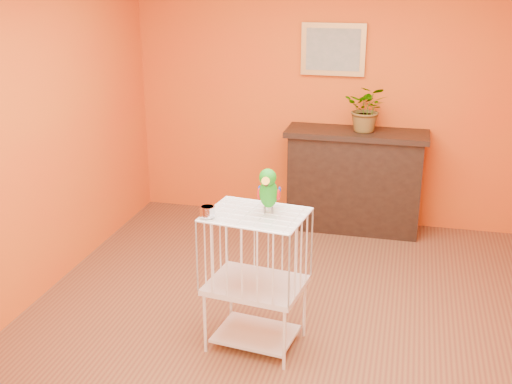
# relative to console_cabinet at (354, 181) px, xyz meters

# --- Properties ---
(ground) EXTENTS (4.50, 4.50, 0.00)m
(ground) POSITION_rel_console_cabinet_xyz_m (-0.28, -2.01, -0.51)
(ground) COLOR brown
(ground) RESTS_ON ground
(room_shell) EXTENTS (4.50, 4.50, 4.50)m
(room_shell) POSITION_rel_console_cabinet_xyz_m (-0.28, -2.01, 1.08)
(room_shell) COLOR #CA5713
(room_shell) RESTS_ON ground
(console_cabinet) EXTENTS (1.36, 0.49, 1.01)m
(console_cabinet) POSITION_rel_console_cabinet_xyz_m (0.00, 0.00, 0.00)
(console_cabinet) COLOR black
(console_cabinet) RESTS_ON ground
(potted_plant) EXTENTS (0.45, 0.49, 0.35)m
(potted_plant) POSITION_rel_console_cabinet_xyz_m (0.09, -0.03, 0.68)
(potted_plant) COLOR #26722D
(potted_plant) RESTS_ON console_cabinet
(framed_picture) EXTENTS (0.62, 0.04, 0.50)m
(framed_picture) POSITION_rel_console_cabinet_xyz_m (-0.28, 0.20, 1.24)
(framed_picture) COLOR #B68341
(framed_picture) RESTS_ON room_shell
(birdcage) EXTENTS (0.69, 0.57, 0.98)m
(birdcage) POSITION_rel_console_cabinet_xyz_m (-0.44, -2.28, 0.00)
(birdcage) COLOR silver
(birdcage) RESTS_ON ground
(feed_cup) EXTENTS (0.10, 0.10, 0.07)m
(feed_cup) POSITION_rel_console_cabinet_xyz_m (-0.73, -2.41, 0.51)
(feed_cup) COLOR silver
(feed_cup) RESTS_ON birdcage
(parrot) EXTENTS (0.15, 0.28, 0.32)m
(parrot) POSITION_rel_console_cabinet_xyz_m (-0.37, -2.25, 0.63)
(parrot) COLOR #59544C
(parrot) RESTS_ON birdcage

